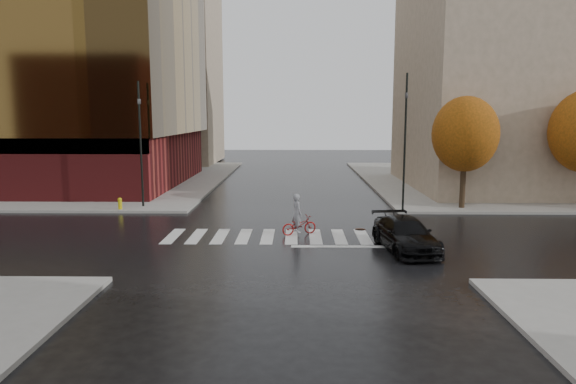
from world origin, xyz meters
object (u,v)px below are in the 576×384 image
(traffic_light_nw, at_px, (140,136))
(fire_hydrant, at_px, (120,203))
(sedan, at_px, (405,234))
(traffic_light_ne, at_px, (405,133))
(cyclist, at_px, (298,221))

(traffic_light_nw, relative_size, fire_hydrant, 10.84)
(sedan, xyz_separation_m, traffic_light_ne, (1.56, 8.10, 3.92))
(traffic_light_ne, bearing_deg, traffic_light_nw, -1.03)
(sedan, distance_m, traffic_light_ne, 9.13)
(traffic_light_nw, bearing_deg, cyclist, 72.92)
(cyclist, relative_size, fire_hydrant, 2.86)
(cyclist, xyz_separation_m, fire_hydrant, (-10.31, 5.58, -0.14))
(fire_hydrant, bearing_deg, sedan, -29.39)
(cyclist, relative_size, traffic_light_ne, 0.25)
(fire_hydrant, bearing_deg, traffic_light_nw, 45.73)
(traffic_light_nw, xyz_separation_m, traffic_light_ne, (15.27, -1.26, 0.24))
(cyclist, distance_m, traffic_light_nw, 11.99)
(traffic_light_nw, bearing_deg, traffic_light_ne, 103.79)
(traffic_light_ne, bearing_deg, cyclist, 45.65)
(traffic_light_ne, distance_m, fire_hydrant, 16.80)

